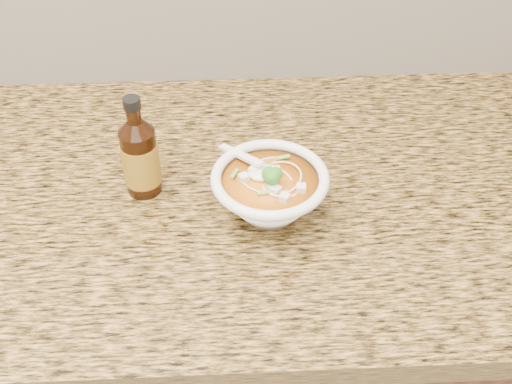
{
  "coord_description": "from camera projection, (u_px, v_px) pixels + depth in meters",
  "views": [
    {
      "loc": [
        0.34,
        0.92,
        1.57
      ],
      "look_at": [
        0.37,
        1.61,
        0.94
      ],
      "focal_mm": 45.0,
      "sensor_mm": 36.0,
      "label": 1
    }
  ],
  "objects": [
    {
      "name": "counter_slab",
      "position": [
        18.0,
        200.0,
        1.02
      ],
      "size": [
        4.0,
        0.68,
        0.04
      ],
      "primitive_type": "cube",
      "color": "#A3763B",
      "rests_on": "cabinet"
    },
    {
      "name": "cabinet",
      "position": [
        73.0,
        360.0,
        1.32
      ],
      "size": [
        4.0,
        0.65,
        0.86
      ],
      "primitive_type": "cube",
      "color": "#32180F",
      "rests_on": "ground"
    },
    {
      "name": "soup_bowl",
      "position": [
        269.0,
        194.0,
        0.94
      ],
      "size": [
        0.17,
        0.17,
        0.1
      ],
      "rotation": [
        0.0,
        0.0,
        0.28
      ],
      "color": "white",
      "rests_on": "counter_slab"
    },
    {
      "name": "hot_sauce_bottle",
      "position": [
        140.0,
        157.0,
        0.96
      ],
      "size": [
        0.06,
        0.06,
        0.17
      ],
      "rotation": [
        0.0,
        0.0,
        -0.14
      ],
      "color": "#341607",
      "rests_on": "counter_slab"
    }
  ]
}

